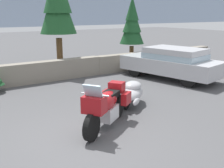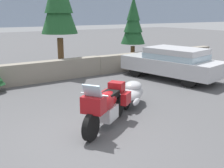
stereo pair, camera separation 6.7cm
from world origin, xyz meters
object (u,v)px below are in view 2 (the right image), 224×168
car_shaped_trailer (131,93)px  sedan_at_right_edge (173,62)px  pine_tree_far_right (133,23)px  touring_motorcycle (106,105)px

car_shaped_trailer → sedan_at_right_edge: size_ratio=0.43×
car_shaped_trailer → pine_tree_far_right: pine_tree_far_right is taller
sedan_at_right_edge → pine_tree_far_right: (0.53, 3.60, 1.61)m
sedan_at_right_edge → car_shaped_trailer: bearing=-153.1°
car_shaped_trailer → pine_tree_far_right: bearing=52.0°
car_shaped_trailer → sedan_at_right_edge: bearing=26.9°
touring_motorcycle → sedan_at_right_edge: bearing=28.9°
touring_motorcycle → car_shaped_trailer: bearing=33.2°
car_shaped_trailer → pine_tree_far_right: (4.33, 5.53, 1.97)m
sedan_at_right_edge → pine_tree_far_right: size_ratio=1.26×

